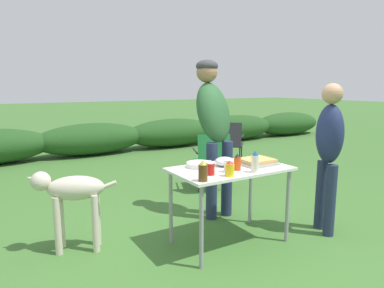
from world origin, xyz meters
name	(u,v)px	position (x,y,z in m)	size (l,w,h in m)	color
ground_plane	(229,242)	(0.00, 0.00, 0.00)	(60.00, 60.00, 0.00)	#3D6B2D
shrub_hedge	(91,139)	(0.00, 4.99, 0.34)	(14.40, 0.90, 0.69)	#234C1E
folding_table	(230,176)	(0.00, 0.00, 0.66)	(1.10, 0.64, 0.74)	silver
food_tray	(257,162)	(0.31, -0.02, 0.77)	(0.35, 0.29, 0.06)	#9E9EA3
plate_stack	(200,165)	(-0.23, 0.17, 0.76)	(0.25, 0.25, 0.05)	white
mixing_bowl	(225,161)	(0.00, 0.09, 0.78)	(0.19, 0.19, 0.09)	silver
paper_cup_stack	(229,166)	(-0.11, -0.12, 0.79)	(0.08, 0.08, 0.11)	white
beer_bottle	(203,171)	(-0.46, -0.25, 0.82)	(0.07, 0.07, 0.17)	brown
ketchup_bottle	(210,168)	(-0.31, -0.12, 0.80)	(0.07, 0.07, 0.13)	red
mustard_bottle	(230,169)	(-0.19, -0.24, 0.81)	(0.08, 0.08, 0.14)	yellow
hot_sauce_bottle	(237,162)	(-0.01, -0.11, 0.81)	(0.06, 0.06, 0.15)	#CC4214
mayo_bottle	(255,162)	(0.08, -0.25, 0.83)	(0.07, 0.07, 0.20)	silver
standing_person_in_gray_fleece	(213,119)	(0.29, 0.72, 1.13)	(0.40, 0.53, 1.79)	#232D4C
standing_person_in_olive_jacket	(329,144)	(0.99, -0.31, 0.92)	(0.34, 0.40, 1.52)	#232D4C
dog	(71,194)	(-1.32, 0.61, 0.53)	(0.76, 0.39, 0.75)	beige
camp_chair_green_behind_table	(212,158)	(0.82, 1.50, 0.47)	(0.66, 0.72, 0.83)	#19602D
camp_chair_near_hedge	(230,141)	(1.96, 2.59, 0.47)	(0.74, 0.74, 0.83)	#232328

